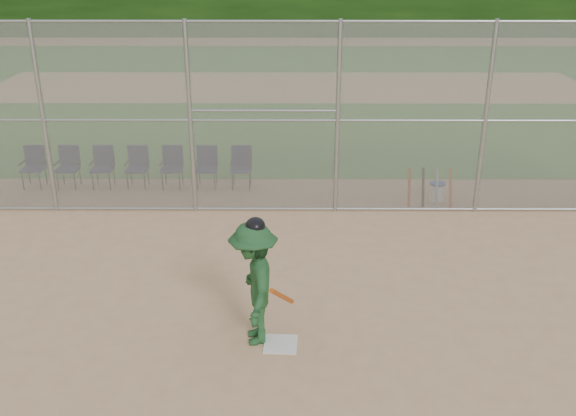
{
  "coord_description": "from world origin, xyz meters",
  "views": [
    {
      "loc": [
        0.04,
        -7.73,
        5.33
      ],
      "look_at": [
        0.0,
        2.5,
        1.1
      ],
      "focal_mm": 40.0,
      "sensor_mm": 36.0,
      "label": 1
    }
  ],
  "objects_px": {
    "home_plate": "(281,344)",
    "batter_at_plate": "(254,283)",
    "water_cooler": "(437,191)",
    "chair_0": "(33,168)"
  },
  "relations": [
    {
      "from": "home_plate",
      "to": "batter_at_plate",
      "type": "distance_m",
      "value": 1.0
    },
    {
      "from": "home_plate",
      "to": "water_cooler",
      "type": "xyz_separation_m",
      "value": [
        3.41,
        5.61,
        0.2
      ]
    },
    {
      "from": "batter_at_plate",
      "to": "chair_0",
      "type": "height_order",
      "value": "batter_at_plate"
    },
    {
      "from": "home_plate",
      "to": "batter_at_plate",
      "type": "height_order",
      "value": "batter_at_plate"
    },
    {
      "from": "home_plate",
      "to": "water_cooler",
      "type": "relative_size",
      "value": 1.12
    },
    {
      "from": "water_cooler",
      "to": "chair_0",
      "type": "bearing_deg",
      "value": 175.04
    },
    {
      "from": "batter_at_plate",
      "to": "water_cooler",
      "type": "xyz_separation_m",
      "value": [
        3.78,
        5.47,
        -0.71
      ]
    },
    {
      "from": "batter_at_plate",
      "to": "chair_0",
      "type": "relative_size",
      "value": 2.0
    },
    {
      "from": "chair_0",
      "to": "home_plate",
      "type": "bearing_deg",
      "value": -47.46
    },
    {
      "from": "batter_at_plate",
      "to": "water_cooler",
      "type": "bearing_deg",
      "value": 55.38
    }
  ]
}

